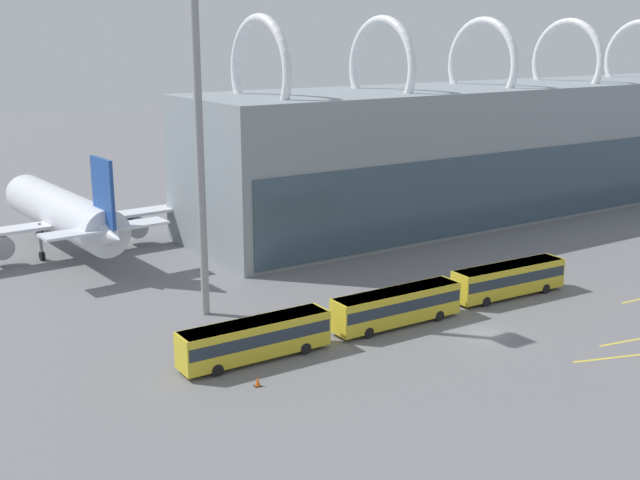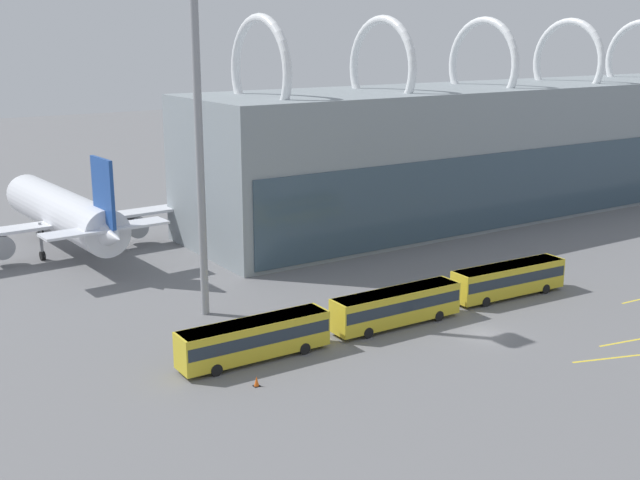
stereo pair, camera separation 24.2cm
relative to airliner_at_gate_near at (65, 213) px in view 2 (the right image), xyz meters
The scene contains 11 objects.
ground_plane 53.06m from the airliner_at_gate_near, 64.46° to the right, with size 440.00×440.00×0.00m, color slate.
terminal_building 77.14m from the airliner_at_gate_near, ahead, with size 126.36×21.01×28.42m.
airliner_at_gate_near is the anchor object (origin of this frame).
airliner_at_gate_far 52.60m from the airliner_at_gate_near, 10.04° to the left, with size 38.60×37.87×15.25m.
shuttle_bus_0 41.62m from the airliner_at_gate_near, 85.77° to the right, with size 13.16×2.86×3.36m.
shuttle_bus_1 45.30m from the airliner_at_gate_near, 66.78° to the right, with size 13.17×2.91×3.36m.
shuttle_bus_2 52.70m from the airliner_at_gate_near, 51.75° to the right, with size 13.25×3.36×3.36m.
floodlight_mast 32.34m from the airliner_at_gate_near, 81.08° to the right, with size 2.61×2.61×31.55m.
lane_stripe_2 44.32m from the airliner_at_gate_near, 56.17° to the right, with size 9.31×0.25×0.01m, color yellow.
lane_stripe_5 64.66m from the airliner_at_gate_near, 63.57° to the right, with size 9.00×0.25×0.01m, color yellow.
traffic_cone_0 46.19m from the airliner_at_gate_near, 89.14° to the right, with size 0.52×0.52×0.82m.
Camera 2 is at (-49.17, -47.94, 26.09)m, focal length 45.00 mm.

